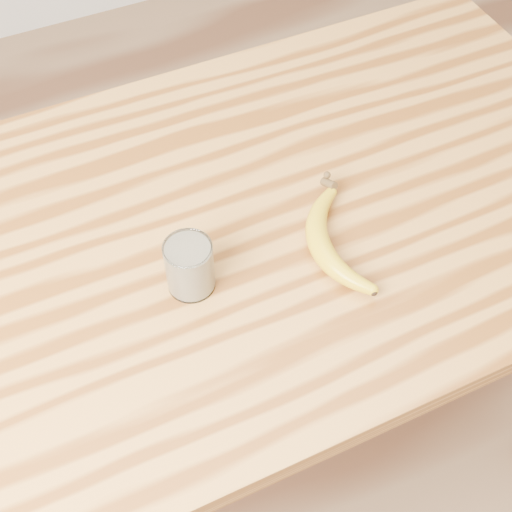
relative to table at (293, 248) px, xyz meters
name	(u,v)px	position (x,y,z in m)	size (l,w,h in m)	color
table	(293,248)	(0.00, 0.00, 0.00)	(1.20, 0.80, 0.90)	#AE7431
smoothie_glass	(190,266)	(-0.22, -0.09, 0.18)	(0.07, 0.07, 0.09)	white
banana	(319,245)	(-0.02, -0.11, 0.15)	(0.11, 0.30, 0.04)	gold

